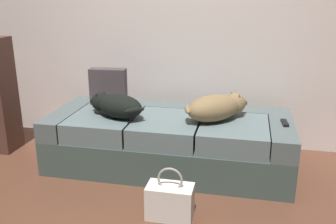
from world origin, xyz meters
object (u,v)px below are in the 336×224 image
(dog_dark, at_px, (116,105))
(dog_tan, at_px, (217,107))
(throw_pillow, at_px, (108,86))
(handbag, at_px, (170,201))
(couch, at_px, (169,141))
(tv_remote, at_px, (285,123))

(dog_dark, height_order, dog_tan, dog_tan)
(throw_pillow, bearing_deg, dog_dark, -60.43)
(handbag, bearing_deg, couch, 102.30)
(tv_remote, xyz_separation_m, throw_pillow, (-1.60, 0.25, 0.16))
(tv_remote, distance_m, handbag, 1.17)
(dog_tan, xyz_separation_m, throw_pillow, (-1.05, 0.26, 0.06))
(couch, xyz_separation_m, dog_dark, (-0.44, -0.12, 0.34))
(couch, distance_m, tv_remote, 0.99)
(dog_tan, distance_m, throw_pillow, 1.08)
(dog_tan, xyz_separation_m, tv_remote, (0.55, 0.01, -0.10))
(dog_dark, distance_m, dog_tan, 0.85)
(tv_remote, bearing_deg, couch, 174.02)
(couch, xyz_separation_m, dog_tan, (0.41, -0.02, 0.35))
(dog_dark, bearing_deg, couch, 15.50)
(dog_dark, xyz_separation_m, throw_pillow, (-0.20, 0.35, 0.07))
(couch, bearing_deg, dog_tan, -3.44)
(dog_dark, relative_size, throw_pillow, 1.68)
(dog_tan, bearing_deg, throw_pillow, 166.20)
(dog_dark, height_order, handbag, dog_dark)
(dog_tan, xyz_separation_m, handbag, (-0.24, -0.77, -0.46))
(couch, bearing_deg, throw_pillow, 159.93)
(couch, distance_m, dog_dark, 0.57)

